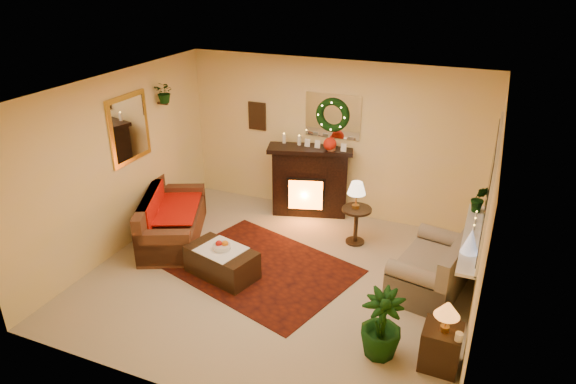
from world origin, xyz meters
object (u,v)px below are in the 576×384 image
at_px(sofa, 172,214).
at_px(end_table_square, 441,345).
at_px(coffee_table, 222,262).
at_px(fireplace, 310,183).
at_px(loveseat, 433,259).
at_px(side_table_round, 356,224).

distance_m(sofa, end_table_square, 4.38).
height_order(sofa, coffee_table, sofa).
relative_size(fireplace, loveseat, 0.91).
relative_size(sofa, loveseat, 1.31).
bearing_deg(side_table_round, end_table_square, -54.85).
relative_size(sofa, coffee_table, 1.83).
bearing_deg(coffee_table, fireplace, 94.39).
bearing_deg(coffee_table, end_table_square, 3.57).
bearing_deg(end_table_square, side_table_round, 125.15).
distance_m(loveseat, side_table_round, 1.45).
distance_m(sofa, coffee_table, 1.37).
bearing_deg(fireplace, loveseat, -48.78).
height_order(fireplace, side_table_round, fireplace).
bearing_deg(end_table_square, fireplace, 131.43).
bearing_deg(sofa, coffee_table, -51.56).
bearing_deg(loveseat, side_table_round, 160.35).
height_order(side_table_round, coffee_table, side_table_round).
distance_m(fireplace, end_table_square, 3.88).
xyz_separation_m(sofa, fireplace, (1.64, 1.65, 0.12)).
relative_size(sofa, end_table_square, 3.62).
distance_m(fireplace, side_table_round, 1.25).
relative_size(side_table_round, end_table_square, 1.19).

